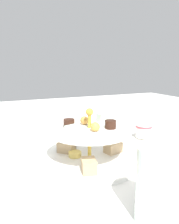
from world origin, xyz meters
The scene contains 6 objects.
ground_plane centered at (0.00, 0.00, 0.00)m, with size 2.40×2.40×0.00m, color white.
tiered_serving_stand centered at (0.00, 0.00, 0.04)m, with size 0.27×0.27×0.15m.
water_glass_tall_right centered at (-0.01, 0.26, 0.07)m, with size 0.07×0.07×0.13m, color silver.
water_glass_short_left centered at (-0.16, -0.20, 0.04)m, with size 0.06×0.06×0.08m, color silver.
teacup_with_saucer centered at (-0.26, -0.10, 0.02)m, with size 0.09×0.09×0.05m.
water_glass_mid_back centered at (0.08, -0.22, 0.04)m, with size 0.06×0.06×0.08m, color silver.
Camera 1 is at (0.22, 0.51, 0.26)m, focal length 34.47 mm.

